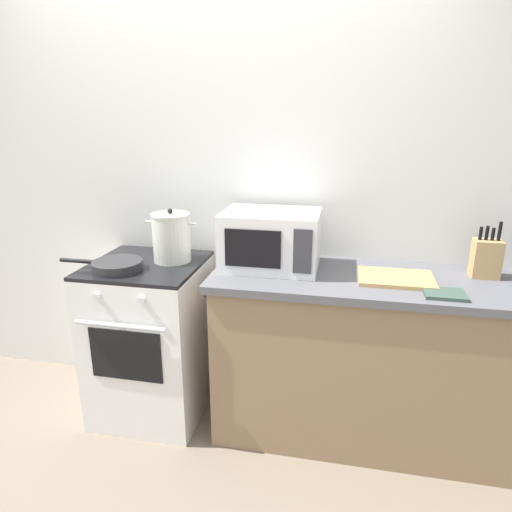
{
  "coord_description": "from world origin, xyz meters",
  "views": [
    {
      "loc": [
        0.71,
        -1.56,
        1.7
      ],
      "look_at": [
        0.27,
        0.6,
        1.0
      ],
      "focal_mm": 31.5,
      "sensor_mm": 36.0,
      "label": 1
    }
  ],
  "objects_px": {
    "frying_pan": "(116,265)",
    "knife_block": "(486,258)",
    "stove": "(151,338)",
    "oven_mitt": "(445,294)",
    "microwave": "(271,240)",
    "stock_pot": "(171,237)",
    "cutting_board": "(396,278)"
  },
  "relations": [
    {
      "from": "cutting_board",
      "to": "oven_mitt",
      "type": "height_order",
      "value": "cutting_board"
    },
    {
      "from": "frying_pan",
      "to": "knife_block",
      "type": "height_order",
      "value": "knife_block"
    },
    {
      "from": "oven_mitt",
      "to": "microwave",
      "type": "bearing_deg",
      "value": 164.11
    },
    {
      "from": "stove",
      "to": "oven_mitt",
      "type": "distance_m",
      "value": 1.6
    },
    {
      "from": "oven_mitt",
      "to": "cutting_board",
      "type": "bearing_deg",
      "value": 141.0
    },
    {
      "from": "frying_pan",
      "to": "cutting_board",
      "type": "relative_size",
      "value": 1.28
    },
    {
      "from": "microwave",
      "to": "knife_block",
      "type": "xyz_separation_m",
      "value": [
        1.07,
        0.06,
        -0.05
      ]
    },
    {
      "from": "frying_pan",
      "to": "knife_block",
      "type": "relative_size",
      "value": 1.62
    },
    {
      "from": "stock_pot",
      "to": "stove",
      "type": "bearing_deg",
      "value": -151.29
    },
    {
      "from": "frying_pan",
      "to": "microwave",
      "type": "xyz_separation_m",
      "value": [
        0.78,
        0.21,
        0.12
      ]
    },
    {
      "from": "stove",
      "to": "cutting_board",
      "type": "relative_size",
      "value": 2.56
    },
    {
      "from": "stove",
      "to": "microwave",
      "type": "relative_size",
      "value": 1.84
    },
    {
      "from": "frying_pan",
      "to": "oven_mitt",
      "type": "height_order",
      "value": "frying_pan"
    },
    {
      "from": "frying_pan",
      "to": "microwave",
      "type": "height_order",
      "value": "microwave"
    },
    {
      "from": "knife_block",
      "to": "oven_mitt",
      "type": "height_order",
      "value": "knife_block"
    },
    {
      "from": "stove",
      "to": "cutting_board",
      "type": "distance_m",
      "value": 1.4
    },
    {
      "from": "cutting_board",
      "to": "knife_block",
      "type": "height_order",
      "value": "knife_block"
    },
    {
      "from": "stove",
      "to": "microwave",
      "type": "height_order",
      "value": "microwave"
    },
    {
      "from": "stove",
      "to": "knife_block",
      "type": "bearing_deg",
      "value": 4.59
    },
    {
      "from": "stock_pot",
      "to": "cutting_board",
      "type": "height_order",
      "value": "stock_pot"
    },
    {
      "from": "cutting_board",
      "to": "knife_block",
      "type": "distance_m",
      "value": 0.46
    },
    {
      "from": "microwave",
      "to": "cutting_board",
      "type": "bearing_deg",
      "value": -6.97
    },
    {
      "from": "stock_pot",
      "to": "oven_mitt",
      "type": "height_order",
      "value": "stock_pot"
    },
    {
      "from": "oven_mitt",
      "to": "stock_pot",
      "type": "bearing_deg",
      "value": 170.56
    },
    {
      "from": "microwave",
      "to": "stove",
      "type": "bearing_deg",
      "value": -173.4
    },
    {
      "from": "cutting_board",
      "to": "oven_mitt",
      "type": "distance_m",
      "value": 0.25
    },
    {
      "from": "stock_pot",
      "to": "oven_mitt",
      "type": "distance_m",
      "value": 1.41
    },
    {
      "from": "stock_pot",
      "to": "microwave",
      "type": "xyz_separation_m",
      "value": [
        0.55,
        0.01,
        0.02
      ]
    },
    {
      "from": "knife_block",
      "to": "cutting_board",
      "type": "bearing_deg",
      "value": -162.13
    },
    {
      "from": "cutting_board",
      "to": "oven_mitt",
      "type": "bearing_deg",
      "value": -39.0
    },
    {
      "from": "stove",
      "to": "cutting_board",
      "type": "height_order",
      "value": "cutting_board"
    },
    {
      "from": "stove",
      "to": "frying_pan",
      "type": "bearing_deg",
      "value": -125.92
    }
  ]
}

